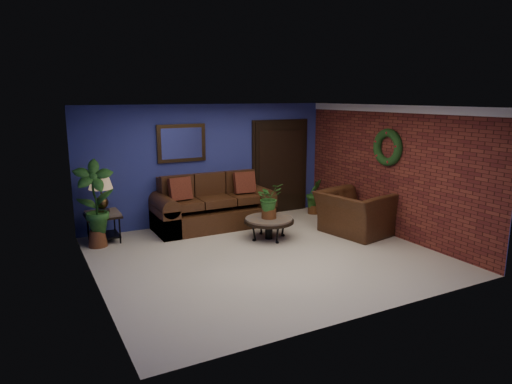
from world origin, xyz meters
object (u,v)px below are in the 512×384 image
sofa (212,209)px  coffee_table (269,221)px  end_table (103,219)px  table_lamp (101,188)px  armchair (355,213)px  side_chair (235,198)px

sofa → coffee_table: 1.45m
end_table → table_lamp: size_ratio=0.86×
end_table → armchair: (4.45, -1.78, -0.01)m
table_lamp → armchair: (4.45, -1.78, -0.61)m
coffee_table → armchair: size_ratio=0.73×
sofa → side_chair: (0.55, 0.03, 0.18)m
sofa → armchair: sofa is taller
coffee_table → table_lamp: (-2.81, 1.27, 0.68)m
coffee_table → sofa: bearing=115.3°
sofa → coffee_table: (0.62, -1.31, -0.01)m
end_table → table_lamp: (0.00, -0.00, 0.60)m
side_chair → armchair: (1.72, -1.85, -0.12)m
coffee_table → table_lamp: bearing=155.6°
table_lamp → armchair: 4.83m
sofa → end_table: (-2.18, -0.04, 0.07)m
end_table → side_chair: side_chair is taller
sofa → coffee_table: bearing=-64.7°
table_lamp → end_table: bearing=90.0°
coffee_table → armchair: (1.64, -0.51, 0.07)m
end_table → side_chair: 2.74m
table_lamp → armchair: size_ratio=0.55×
table_lamp → armchair: bearing=-21.8°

